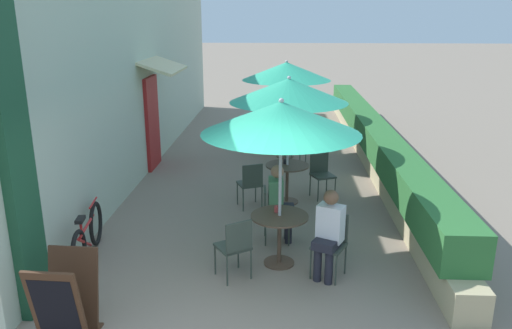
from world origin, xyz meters
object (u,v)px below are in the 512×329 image
(cafe_chair_near_right, at_px, (331,239))
(patio_table_far, at_px, (285,135))
(seated_patron_near_right, at_px, (329,231))
(patio_umbrella_mid, at_px, (289,91))
(patio_table_mid, at_px, (287,175))
(cafe_chair_far_right, at_px, (299,144))
(menu_board, at_px, (65,299))
(seated_patron_near_back, at_px, (279,200))
(coffee_cup_mid, at_px, (285,161))
(cafe_chair_mid_right, at_px, (251,182))
(cafe_chair_near_left, at_px, (235,244))
(cafe_chair_near_back, at_px, (272,210))
(patio_umbrella_near, at_px, (281,118))
(cafe_chair_mid_left, at_px, (321,171))
(cafe_chair_far_left, at_px, (273,130))
(bicycle_leaning, at_px, (88,237))
(patio_table_near, at_px, (279,228))
(coffee_cup_near, at_px, (277,209))
(patio_umbrella_far, at_px, (286,71))

(cafe_chair_near_right, xyz_separation_m, patio_table_far, (-0.59, 5.90, 0.03))
(seated_patron_near_right, distance_m, patio_umbrella_mid, 3.21)
(patio_table_far, bearing_deg, cafe_chair_near_right, -84.32)
(cafe_chair_near_right, bearing_deg, seated_patron_near_right, 90.00)
(patio_table_mid, bearing_deg, cafe_chair_far_right, 83.10)
(patio_table_mid, xyz_separation_m, menu_board, (-2.45, -4.27, -0.08))
(seated_patron_near_back, xyz_separation_m, coffee_cup_mid, (0.10, 1.79, 0.10))
(seated_patron_near_back, bearing_deg, cafe_chair_mid_right, -162.27)
(cafe_chair_near_left, xyz_separation_m, cafe_chair_near_back, (0.46, 1.21, 0.00))
(cafe_chair_mid_right, bearing_deg, patio_umbrella_near, -97.57)
(cafe_chair_mid_left, xyz_separation_m, cafe_chair_far_left, (-1.00, 3.51, 0.00))
(cafe_chair_near_back, bearing_deg, bicycle_leaning, -77.20)
(seated_patron_near_back, relative_size, menu_board, 1.31)
(cafe_chair_near_right, height_order, cafe_chair_mid_left, same)
(patio_table_near, distance_m, cafe_chair_near_back, 0.75)
(patio_umbrella_near, height_order, coffee_cup_mid, patio_umbrella_near)
(coffee_cup_near, height_order, bicycle_leaning, coffee_cup_near)
(cafe_chair_near_back, height_order, cafe_chair_far_right, same)
(seated_patron_near_right, relative_size, cafe_chair_mid_right, 1.44)
(patio_umbrella_near, relative_size, coffee_cup_near, 26.56)
(patio_umbrella_mid, bearing_deg, cafe_chair_mid_left, 27.61)
(cafe_chair_near_back, bearing_deg, coffee_cup_near, 3.70)
(patio_table_mid, height_order, cafe_chair_far_right, cafe_chair_far_right)
(patio_umbrella_far, bearing_deg, seated_patron_near_back, -91.43)
(coffee_cup_near, bearing_deg, menu_board, -139.62)
(patio_table_mid, distance_m, patio_umbrella_far, 3.55)
(patio_umbrella_mid, relative_size, menu_board, 2.51)
(patio_table_far, bearing_deg, cafe_chair_mid_right, -100.40)
(cafe_chair_mid_right, bearing_deg, cafe_chair_near_back, -94.95)
(patio_table_mid, distance_m, cafe_chair_mid_right, 0.75)
(patio_table_far, bearing_deg, bicycle_leaning, -116.92)
(cafe_chair_near_back, relative_size, coffee_cup_near, 9.67)
(coffee_cup_near, bearing_deg, cafe_chair_near_left, -131.98)
(patio_umbrella_near, height_order, patio_table_mid, patio_umbrella_near)
(cafe_chair_near_left, xyz_separation_m, menu_board, (-1.74, -1.34, -0.05))
(seated_patron_near_back, distance_m, patio_umbrella_mid, 2.24)
(patio_table_near, xyz_separation_m, bicycle_leaning, (-2.76, -0.02, -0.19))
(coffee_cup_mid, relative_size, cafe_chair_far_right, 0.10)
(cafe_chair_mid_left, bearing_deg, bicycle_leaning, 16.73)
(cafe_chair_near_left, relative_size, patio_umbrella_mid, 0.36)
(patio_umbrella_near, height_order, patio_umbrella_far, same)
(seated_patron_near_right, relative_size, cafe_chair_far_left, 1.44)
(seated_patron_near_right, height_order, coffee_cup_mid, seated_patron_near_right)
(cafe_chair_mid_left, relative_size, cafe_chair_far_right, 1.00)
(bicycle_leaning, bearing_deg, cafe_chair_near_left, -19.71)
(coffee_cup_near, xyz_separation_m, cafe_chair_mid_left, (0.84, 2.68, -0.27))
(patio_table_mid, height_order, coffee_cup_mid, coffee_cup_mid)
(patio_table_near, distance_m, patio_umbrella_far, 5.86)
(cafe_chair_mid_left, relative_size, cafe_chair_mid_right, 1.00)
(patio_table_mid, xyz_separation_m, bicycle_leaning, (-2.89, -2.48, -0.19))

